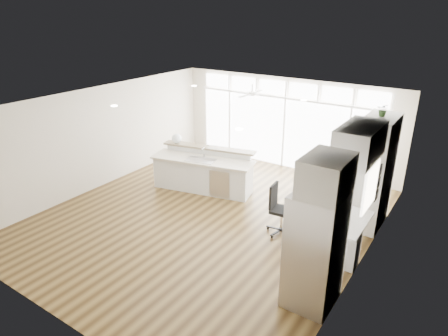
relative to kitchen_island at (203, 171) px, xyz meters
The scene contains 24 objects.
floor 1.62m from the kitchen_island, 48.88° to the right, with size 7.00×8.00×0.02m, color #3D2A12.
ceiling 2.64m from the kitchen_island, 48.88° to the right, with size 7.00×8.00×0.02m, color silver.
wall_back 3.13m from the kitchen_island, 70.66° to the left, with size 7.00×0.04×2.70m, color beige.
wall_front 5.31m from the kitchen_island, 78.99° to the right, with size 7.00×0.04×2.70m, color beige.
wall_left 2.87m from the kitchen_island, 155.34° to the right, with size 0.04×8.00×2.70m, color beige.
wall_right 4.71m from the kitchen_island, 14.30° to the right, with size 0.04×8.00×2.70m, color beige.
glass_wall 3.01m from the kitchen_island, 70.28° to the left, with size 5.80×0.06×2.08m, color white.
transom_row 3.49m from the kitchen_island, 70.28° to the left, with size 5.90×0.06×0.40m, color white.
desk_window 4.65m from the kitchen_island, 10.75° to the right, with size 0.04×0.85×0.85m, color silver.
ceiling_fan 2.60m from the kitchen_island, 73.13° to the left, with size 1.16×1.16×0.32m, color white.
recessed_lights 2.54m from the kitchen_island, 43.41° to the right, with size 3.40×3.00×0.02m, color white.
oven_cabinet 4.28m from the kitchen_island, ahead, with size 0.64×1.20×2.50m, color silver.
desk_nook 4.22m from the kitchen_island, 11.59° to the right, with size 0.72×1.30×0.76m, color silver.
upper_cabinets 4.62m from the kitchen_island, 11.48° to the right, with size 0.64×1.30×0.64m, color silver.
refrigerator 4.83m from the kitchen_island, 31.27° to the right, with size 0.76×0.90×2.00m, color silver.
fridge_cabinet 5.17m from the kitchen_island, 30.91° to the right, with size 0.64×0.90×0.60m, color silver.
framed_photos 4.55m from the kitchen_island, ahead, with size 0.06×0.22×0.80m, color black.
kitchen_island is the anchor object (origin of this frame).
rug 3.91m from the kitchen_island, ahead, with size 0.99×0.71×0.01m, color #3B2612.
office_chair 2.87m from the kitchen_island, 17.01° to the right, with size 0.58×0.54×1.12m, color black.
fishbowl 1.23m from the kitchen_island, 169.84° to the left, with size 0.27×0.27×0.27m, color white.
monitor 4.16m from the kitchen_island, 11.81° to the right, with size 0.07×0.44×0.37m, color black.
keyboard 3.98m from the kitchen_island, 12.31° to the right, with size 0.12×0.32×0.02m, color silver.
potted_plant 4.70m from the kitchen_island, ahead, with size 0.24×0.27×0.21m, color #375B27.
Camera 1 is at (4.92, -6.66, 4.61)m, focal length 32.00 mm.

